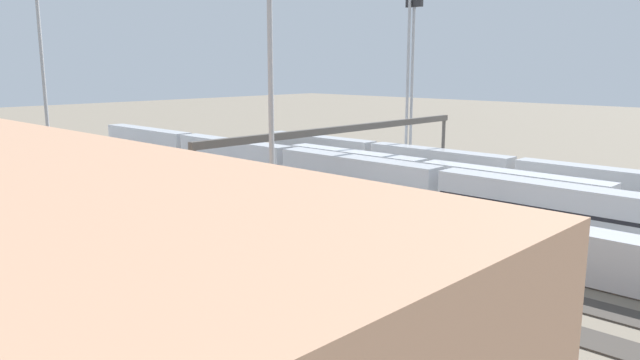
{
  "coord_description": "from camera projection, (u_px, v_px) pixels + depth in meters",
  "views": [
    {
      "loc": [
        -52.21,
        54.94,
        16.0
      ],
      "look_at": [
        -3.2,
        3.97,
        2.5
      ],
      "focal_mm": 33.68,
      "sensor_mm": 36.0,
      "label": 1
    }
  ],
  "objects": [
    {
      "name": "track_bed_2",
      "position": [
        372.0,
        181.0,
        84.52
      ],
      "size": [
        140.0,
        2.8,
        0.12
      ],
      "primitive_type": "cube",
      "color": "#4C443D",
      "rests_on": "ground_plane"
    },
    {
      "name": "track_bed_1",
      "position": [
        394.0,
        176.0,
        88.06
      ],
      "size": [
        140.0,
        2.8,
        0.12
      ],
      "primitive_type": "cube",
      "color": "#4C443D",
      "rests_on": "ground_plane"
    },
    {
      "name": "track_bed_4",
      "position": [
        323.0,
        191.0,
        77.44
      ],
      "size": [
        140.0,
        2.8,
        0.12
      ],
      "primitive_type": "cube",
      "color": "#3D3833",
      "rests_on": "ground_plane"
    },
    {
      "name": "track_bed_6",
      "position": [
        265.0,
        204.0,
        70.36
      ],
      "size": [
        140.0,
        2.8,
        0.12
      ],
      "primitive_type": "cube",
      "color": "#3D3833",
      "rests_on": "ground_plane"
    },
    {
      "name": "ground_plane",
      "position": [
        323.0,
        192.0,
        77.45
      ],
      "size": [
        400.0,
        400.0,
        0.0
      ],
      "primitive_type": "plane",
      "color": "#756B5B"
    },
    {
      "name": "track_bed_3",
      "position": [
        349.0,
        186.0,
        80.98
      ],
      "size": [
        140.0,
        2.8,
        0.12
      ],
      "primitive_type": "cube",
      "color": "#3D3833",
      "rests_on": "ground_plane"
    },
    {
      "name": "light_mast_3",
      "position": [
        41.0,
        49.0,
        74.98
      ],
      "size": [
        2.8,
        0.7,
        28.56
      ],
      "color": "#9EA0A5",
      "rests_on": "ground_plane"
    },
    {
      "name": "train_on_track_6",
      "position": [
        244.0,
        183.0,
        72.58
      ],
      "size": [
        139.0,
        3.0,
        4.4
      ],
      "color": "#1E6B9E",
      "rests_on": "ground_plane"
    },
    {
      "name": "signal_gantry",
      "position": [
        346.0,
        134.0,
        73.45
      ],
      "size": [
        0.7,
        45.0,
        8.8
      ],
      "color": "#4C4742",
      "rests_on": "ground_plane"
    },
    {
      "name": "train_on_track_2",
      "position": [
        424.0,
        175.0,
        78.26
      ],
      "size": [
        47.2,
        3.0,
        3.8
      ],
      "color": "silver",
      "rests_on": "ground_plane"
    },
    {
      "name": "light_mast_2",
      "position": [
        409.0,
        39.0,
        92.27
      ],
      "size": [
        2.8,
        0.7,
        32.33
      ],
      "color": "#9EA0A5",
      "rests_on": "ground_plane"
    },
    {
      "name": "light_mast_1",
      "position": [
        271.0,
        75.0,
        48.47
      ],
      "size": [
        2.8,
        0.7,
        23.45
      ],
      "color": "#9EA0A5",
      "rests_on": "ground_plane"
    },
    {
      "name": "train_on_track_0",
      "position": [
        515.0,
        172.0,
        80.09
      ],
      "size": [
        95.6,
        3.0,
        3.8
      ],
      "color": "#B7BABF",
      "rests_on": "ground_plane"
    },
    {
      "name": "train_on_track_4",
      "position": [
        288.0,
        166.0,
        81.5
      ],
      "size": [
        95.6,
        3.06,
        5.0
      ],
      "color": "#B7BABF",
      "rests_on": "ground_plane"
    },
    {
      "name": "track_bed_5",
      "position": [
        296.0,
        197.0,
        73.9
      ],
      "size": [
        140.0,
        2.8,
        0.12
      ],
      "primitive_type": "cube",
      "color": "#4C443D",
      "rests_on": "ground_plane"
    },
    {
      "name": "track_bed_7",
      "position": [
        231.0,
        211.0,
        66.82
      ],
      "size": [
        140.0,
        2.8,
        0.12
      ],
      "primitive_type": "cube",
      "color": "#3D3833",
      "rests_on": "ground_plane"
    },
    {
      "name": "light_mast_0",
      "position": [
        413.0,
        61.0,
        93.17
      ],
      "size": [
        2.8,
        0.7,
        26.01
      ],
      "color": "#9EA0A5",
      "rests_on": "ground_plane"
    },
    {
      "name": "track_bed_0",
      "position": [
        414.0,
        172.0,
        91.6
      ],
      "size": [
        140.0,
        2.8,
        0.12
      ],
      "primitive_type": "cube",
      "color": "#3D3833",
      "rests_on": "ground_plane"
    },
    {
      "name": "track_bed_8",
      "position": [
        193.0,
        219.0,
        63.28
      ],
      "size": [
        140.0,
        2.8,
        0.12
      ],
      "primitive_type": "cube",
      "color": "#3D3833",
      "rests_on": "ground_plane"
    }
  ]
}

